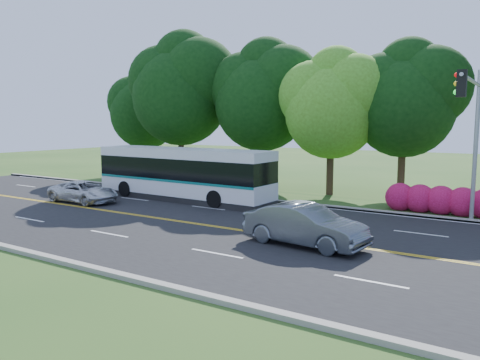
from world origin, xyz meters
The scene contains 11 objects.
ground centered at (0.00, 0.00, 0.00)m, with size 120.00×120.00×0.00m, color #274C19.
road centered at (0.00, 0.00, 0.01)m, with size 60.00×14.00×0.02m, color black.
curb_north centered at (0.00, 7.15, 0.07)m, with size 60.00×0.30×0.15m, color gray.
curb_south centered at (0.00, -7.15, 0.07)m, with size 60.00×0.30×0.15m, color gray.
grass_verge centered at (0.00, 9.00, 0.05)m, with size 60.00×4.00×0.10m, color #274C19.
lane_markings centered at (-0.09, 0.00, 0.02)m, with size 57.60×13.82×0.00m.
tree_row centered at (-5.15, 12.13, 6.73)m, with size 44.70×9.10×13.84m.
traffic_signal centered at (6.49, 5.40, 4.67)m, with size 0.42×6.10×7.00m.
transit_bus centered at (-8.95, 4.96, 1.54)m, with size 11.80×2.93×3.07m.
sedan centered at (1.68, -0.82, 0.80)m, with size 1.66×4.75×1.56m, color #535C65.
suv centered at (-13.22, 1.14, 0.63)m, with size 2.03×4.39×1.22m, color silver.
Camera 1 is at (8.84, -16.70, 4.66)m, focal length 35.00 mm.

